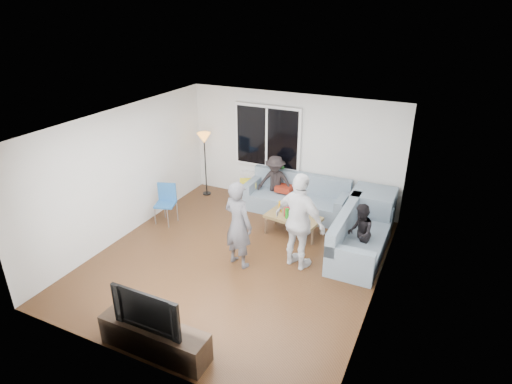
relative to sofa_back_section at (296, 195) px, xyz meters
The scene contains 32 objects.
floor 2.33m from the sofa_back_section, 97.69° to the right, with size 5.00×5.50×0.04m, color #56351C.
ceiling 3.17m from the sofa_back_section, 97.69° to the right, with size 5.00×5.50×0.04m, color white.
wall_back 1.05m from the sofa_back_section, 121.50° to the left, with size 5.00×0.04×2.60m, color silver.
wall_front 5.12m from the sofa_back_section, 93.48° to the right, with size 5.00×0.04×2.60m, color silver.
wall_left 3.73m from the sofa_back_section, 141.23° to the right, with size 0.04×5.50×2.60m, color silver.
wall_right 3.29m from the sofa_back_section, 45.72° to the right, with size 0.04×5.50×2.60m, color silver.
window_frame 1.50m from the sofa_back_section, 155.14° to the left, with size 1.62×0.06×1.47m, color white.
window_glass 1.49m from the sofa_back_section, 157.25° to the left, with size 1.50×0.02×1.35m, color black.
window_mullion 1.49m from the sofa_back_section, 157.79° to the left, with size 0.05×0.03×1.35m, color white.
radiator 0.99m from the sofa_back_section, 157.25° to the left, with size 1.30×0.12×0.62m, color silver.
potted_plant 0.74m from the sofa_back_section, 146.78° to the left, with size 0.19×0.15×0.35m, color #2C6F2F.
vase 1.15m from the sofa_back_section, 161.69° to the left, with size 0.17×0.17×0.18m, color silver.
sofa_back_section is the anchor object (origin of this frame).
sofa_right_section 2.05m from the sofa_back_section, 33.25° to the right, with size 0.85×2.00×0.85m, color slate, non-canonical shape.
sofa_corner 1.68m from the sofa_back_section, ahead, with size 0.85×0.85×0.85m, color slate.
cushion_yellow 1.20m from the sofa_back_section, behind, with size 0.38×0.32×0.14m, color yellow.
cushion_red 0.34m from the sofa_back_section, 169.35° to the left, with size 0.36×0.30×0.13m, color maroon.
coffee_table 0.99m from the sofa_back_section, 72.95° to the right, with size 1.10×0.60×0.40m, color #987E49.
pitcher 0.98m from the sofa_back_section, 79.40° to the right, with size 0.17×0.17×0.17m, color maroon.
side_chair 2.88m from the sofa_back_section, 144.89° to the right, with size 0.40×0.40×0.86m, color #245D9E, non-canonical shape.
floor_lamp 2.38m from the sofa_back_section, behind, with size 0.32×0.32×1.56m, color orange, non-canonical shape.
player_left 2.43m from the sofa_back_section, 95.07° to the right, with size 0.59×0.39×1.63m, color #49494E.
player_right 2.18m from the sofa_back_section, 68.42° to the right, with size 1.05×0.44×1.79m, color silver.
spectator_right 2.16m from the sofa_back_section, 37.37° to the right, with size 0.54×0.42×1.11m, color black.
spectator_back 0.57m from the sofa_back_section, behind, with size 0.82×0.47×1.26m, color black.
tv_console 4.78m from the sofa_back_section, 93.17° to the right, with size 1.60×0.40×0.44m, color #302418.
television 4.79m from the sofa_back_section, 93.17° to the right, with size 1.04×0.14×0.60m, color black.
bottle_d 1.16m from the sofa_back_section, 62.17° to the right, with size 0.07×0.07×0.22m, color orange.
bottle_c 0.89m from the sofa_back_section, 67.27° to the right, with size 0.07×0.07×0.20m, color #34160B.
bottle_a 0.88m from the sofa_back_section, 92.29° to the right, with size 0.07×0.07×0.24m, color #E69F0D.
bottle_e 1.05m from the sofa_back_section, 49.75° to the right, with size 0.07×0.07×0.20m, color black.
bottle_b 1.08m from the sofa_back_section, 79.58° to the right, with size 0.08×0.08×0.21m, color #19891B.
Camera 1 is at (3.20, -5.94, 4.42)m, focal length 29.88 mm.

